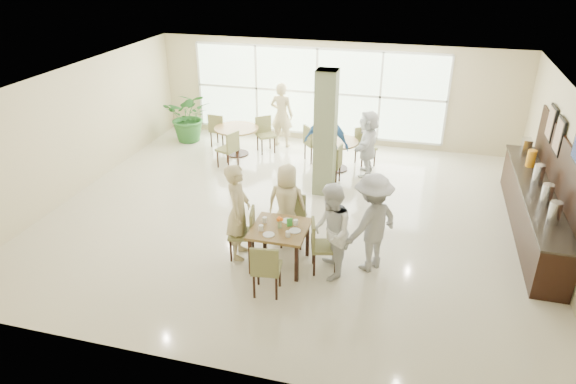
% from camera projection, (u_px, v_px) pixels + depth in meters
% --- Properties ---
extents(ground, '(10.00, 10.00, 0.00)m').
position_uv_depth(ground, '(294.00, 213.00, 10.83)').
color(ground, beige).
rests_on(ground, ground).
extents(room_shell, '(10.00, 10.00, 10.00)m').
position_uv_depth(room_shell, '(294.00, 137.00, 10.08)').
color(room_shell, white).
rests_on(room_shell, ground).
extents(window_bank, '(7.00, 0.04, 7.00)m').
position_uv_depth(window_bank, '(316.00, 93.00, 14.20)').
color(window_bank, silver).
rests_on(window_bank, ground).
extents(column, '(0.45, 0.45, 2.80)m').
position_uv_depth(column, '(325.00, 134.00, 11.16)').
color(column, '#707853').
rests_on(column, ground).
extents(main_table, '(0.96, 0.96, 0.75)m').
position_uv_depth(main_table, '(280.00, 232.00, 8.85)').
color(main_table, brown).
rests_on(main_table, ground).
extents(round_table_left, '(1.17, 1.17, 0.75)m').
position_uv_depth(round_table_left, '(237.00, 133.00, 13.60)').
color(round_table_left, brown).
rests_on(round_table_left, ground).
extents(round_table_right, '(1.07, 1.07, 0.75)m').
position_uv_depth(round_table_right, '(336.00, 148.00, 12.71)').
color(round_table_right, brown).
rests_on(round_table_right, ground).
extents(chairs_main_table, '(2.06, 2.04, 0.95)m').
position_uv_depth(chairs_main_table, '(281.00, 241.00, 8.93)').
color(chairs_main_table, olive).
rests_on(chairs_main_table, ground).
extents(chairs_table_left, '(1.94, 1.88, 0.95)m').
position_uv_depth(chairs_table_left, '(238.00, 138.00, 13.62)').
color(chairs_table_left, olive).
rests_on(chairs_table_left, ground).
extents(chairs_table_right, '(1.94, 1.90, 0.95)m').
position_uv_depth(chairs_table_right, '(337.00, 151.00, 12.74)').
color(chairs_table_right, olive).
rests_on(chairs_table_right, ground).
extents(tabletop_clutter, '(0.72, 0.74, 0.21)m').
position_uv_depth(tabletop_clutter, '(280.00, 225.00, 8.76)').
color(tabletop_clutter, white).
rests_on(tabletop_clutter, main_table).
extents(buffet_counter, '(0.64, 4.70, 1.95)m').
position_uv_depth(buffet_counter, '(535.00, 206.00, 9.94)').
color(buffet_counter, black).
rests_on(buffet_counter, ground).
extents(framed_art_a, '(0.05, 0.55, 0.70)m').
position_uv_depth(framed_art_a, '(559.00, 136.00, 9.74)').
color(framed_art_a, black).
rests_on(framed_art_a, ground).
extents(framed_art_b, '(0.05, 0.55, 0.70)m').
position_uv_depth(framed_art_b, '(551.00, 123.00, 10.43)').
color(framed_art_b, black).
rests_on(framed_art_b, ground).
extents(potted_plant, '(1.54, 1.54, 1.45)m').
position_uv_depth(potted_plant, '(190.00, 116.00, 14.48)').
color(potted_plant, '#296528').
rests_on(potted_plant, ground).
extents(teen_left, '(0.53, 0.71, 1.79)m').
position_uv_depth(teen_left, '(238.00, 212.00, 9.03)').
color(teen_left, '#CDBB88').
rests_on(teen_left, ground).
extents(teen_far, '(0.75, 0.41, 1.54)m').
position_uv_depth(teen_far, '(287.00, 203.00, 9.59)').
color(teen_far, '#CDBB88').
rests_on(teen_far, ground).
extents(teen_right, '(0.84, 0.97, 1.69)m').
position_uv_depth(teen_right, '(331.00, 232.00, 8.50)').
color(teen_right, white).
rests_on(teen_right, ground).
extents(teen_standing, '(1.22, 1.32, 1.78)m').
position_uv_depth(teen_standing, '(372.00, 223.00, 8.67)').
color(teen_standing, '#9A9B9D').
rests_on(teen_standing, ground).
extents(adult_a, '(1.24, 0.90, 1.90)m').
position_uv_depth(adult_a, '(326.00, 144.00, 11.86)').
color(adult_a, '#4383C9').
rests_on(adult_a, ground).
extents(adult_b, '(0.67, 1.51, 1.62)m').
position_uv_depth(adult_b, '(368.00, 143.00, 12.33)').
color(adult_b, white).
rests_on(adult_b, ground).
extents(adult_standing, '(0.69, 0.49, 1.79)m').
position_uv_depth(adult_standing, '(282.00, 115.00, 14.03)').
color(adult_standing, '#CDBB88').
rests_on(adult_standing, ground).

